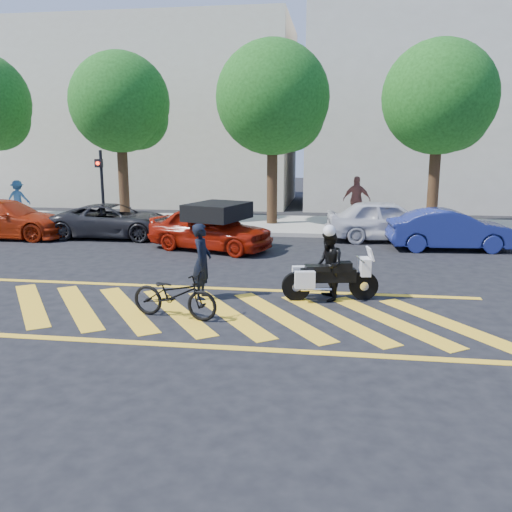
# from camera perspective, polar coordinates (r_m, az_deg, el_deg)

# --- Properties ---
(ground) EXTENTS (90.00, 90.00, 0.00)m
(ground) POSITION_cam_1_polar(r_m,az_deg,el_deg) (11.44, -5.46, -5.92)
(ground) COLOR black
(ground) RESTS_ON ground
(sidewalk) EXTENTS (60.00, 5.00, 0.15)m
(sidewalk) POSITION_cam_1_polar(r_m,az_deg,el_deg) (22.98, 1.68, 3.31)
(sidewalk) COLOR #9E998E
(sidewalk) RESTS_ON ground
(crosswalk) EXTENTS (12.33, 4.00, 0.01)m
(crosswalk) POSITION_cam_1_polar(r_m,az_deg,el_deg) (11.45, -5.65, -5.89)
(crosswalk) COLOR yellow
(crosswalk) RESTS_ON ground
(building_left) EXTENTS (16.00, 8.00, 10.00)m
(building_left) POSITION_cam_1_polar(r_m,az_deg,el_deg) (33.35, -10.56, 14.25)
(building_left) COLOR beige
(building_left) RESTS_ON ground
(building_right) EXTENTS (16.00, 8.00, 11.00)m
(building_right) POSITION_cam_1_polar(r_m,az_deg,el_deg) (32.26, 20.43, 14.71)
(building_right) COLOR beige
(building_right) RESTS_ON ground
(tree_left) EXTENTS (4.20, 4.20, 7.26)m
(tree_left) POSITION_cam_1_polar(r_m,az_deg,el_deg) (24.41, -13.80, 15.07)
(tree_left) COLOR black
(tree_left) RESTS_ON ground
(tree_center) EXTENTS (4.60, 4.60, 7.56)m
(tree_center) POSITION_cam_1_polar(r_m,az_deg,el_deg) (22.83, 2.11, 15.89)
(tree_center) COLOR black
(tree_center) RESTS_ON ground
(tree_right) EXTENTS (4.40, 4.40, 7.41)m
(tree_right) POSITION_cam_1_polar(r_m,az_deg,el_deg) (23.03, 19.00, 15.12)
(tree_right) COLOR black
(tree_right) RESTS_ON ground
(signal_pole) EXTENTS (0.28, 0.43, 3.20)m
(signal_pole) POSITION_cam_1_polar(r_m,az_deg,el_deg) (22.33, -15.96, 7.38)
(signal_pole) COLOR black
(signal_pole) RESTS_ON ground
(officer_bike) EXTENTS (0.41, 0.63, 1.72)m
(officer_bike) POSITION_cam_1_polar(r_m,az_deg,el_deg) (12.25, -5.71, -0.56)
(officer_bike) COLOR black
(officer_bike) RESTS_ON ground
(bicycle) EXTENTS (1.94, 0.99, 0.97)m
(bicycle) POSITION_cam_1_polar(r_m,az_deg,el_deg) (11.04, -8.57, -4.03)
(bicycle) COLOR black
(bicycle) RESTS_ON ground
(police_motorcycle) EXTENTS (2.16, 0.86, 0.96)m
(police_motorcycle) POSITION_cam_1_polar(r_m,az_deg,el_deg) (12.24, 7.66, -2.25)
(police_motorcycle) COLOR black
(police_motorcycle) RESTS_ON ground
(officer_moto) EXTENTS (0.73, 0.87, 1.58)m
(officer_moto) POSITION_cam_1_polar(r_m,az_deg,el_deg) (12.19, 7.63, -1.01)
(officer_moto) COLOR black
(officer_moto) RESTS_ON ground
(red_convertible) EXTENTS (4.48, 2.86, 1.42)m
(red_convertible) POSITION_cam_1_polar(r_m,az_deg,el_deg) (17.87, -4.85, 2.88)
(red_convertible) COLOR maroon
(red_convertible) RESTS_ON ground
(parked_left) EXTENTS (4.90, 2.09, 1.41)m
(parked_left) POSITION_cam_1_polar(r_m,az_deg,el_deg) (22.19, -24.88, 3.55)
(parked_left) COLOR #9B2209
(parked_left) RESTS_ON ground
(parked_mid_left) EXTENTS (4.55, 2.15, 1.26)m
(parked_mid_left) POSITION_cam_1_polar(r_m,az_deg,el_deg) (20.86, -14.72, 3.59)
(parked_mid_left) COLOR black
(parked_mid_left) RESTS_ON ground
(parked_mid_right) EXTENTS (4.52, 2.15, 1.49)m
(parked_mid_right) POSITION_cam_1_polar(r_m,az_deg,el_deg) (20.04, 13.63, 3.66)
(parked_mid_right) COLOR silver
(parked_mid_right) RESTS_ON ground
(parked_right) EXTENTS (4.15, 1.73, 1.33)m
(parked_right) POSITION_cam_1_polar(r_m,az_deg,el_deg) (18.96, 19.80, 2.60)
(parked_right) COLOR navy
(parked_right) RESTS_ON ground
(pedestrian_left) EXTENTS (1.13, 0.76, 1.63)m
(pedestrian_left) POSITION_cam_1_polar(r_m,az_deg,el_deg) (27.54, -23.76, 5.60)
(pedestrian_left) COLOR #2D587E
(pedestrian_left) RESTS_ON sidewalk
(pedestrian_right) EXTENTS (1.21, 0.67, 1.96)m
(pedestrian_right) POSITION_cam_1_polar(r_m,az_deg,el_deg) (23.29, 10.56, 5.85)
(pedestrian_right) COLOR brown
(pedestrian_right) RESTS_ON sidewalk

